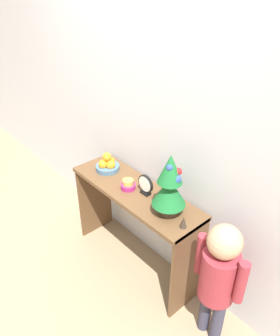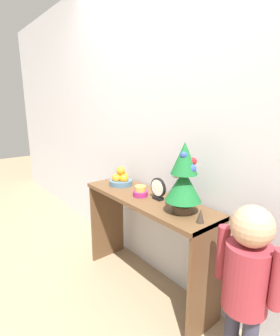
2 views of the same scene
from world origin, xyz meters
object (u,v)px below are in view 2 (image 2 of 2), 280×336
(desk_clock, at_px, (158,189))
(figurine, at_px, (200,216))
(fruit_bowl, at_px, (121,179))
(child_figure, at_px, (247,273))
(singing_bowl, at_px, (140,192))
(mini_tree, at_px, (184,177))

(desk_clock, height_order, figurine, desk_clock)
(fruit_bowl, bearing_deg, child_figure, -2.59)
(singing_bowl, xyz_separation_m, figurine, (0.55, -0.01, 0.01))
(desk_clock, xyz_separation_m, figurine, (0.42, -0.06, -0.04))
(mini_tree, height_order, figurine, mini_tree)
(figurine, xyz_separation_m, child_figure, (0.30, 0.00, -0.20))
(mini_tree, xyz_separation_m, singing_bowl, (-0.39, -0.02, -0.19))
(mini_tree, distance_m, figurine, 0.25)
(mini_tree, relative_size, child_figure, 0.47)
(fruit_bowl, bearing_deg, desk_clock, 0.75)
(fruit_bowl, bearing_deg, figurine, -3.62)
(singing_bowl, xyz_separation_m, desk_clock, (0.13, 0.05, 0.04))
(singing_bowl, height_order, desk_clock, desk_clock)
(mini_tree, relative_size, desk_clock, 2.83)
(singing_bowl, bearing_deg, figurine, -1.03)
(singing_bowl, distance_m, child_figure, 0.87)
(singing_bowl, bearing_deg, child_figure, -0.53)
(desk_clock, bearing_deg, singing_bowl, -159.29)
(fruit_bowl, bearing_deg, mini_tree, -1.99)
(mini_tree, bearing_deg, figurine, -10.60)
(mini_tree, bearing_deg, fruit_bowl, 178.01)
(fruit_bowl, xyz_separation_m, child_figure, (1.16, -0.05, -0.21))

